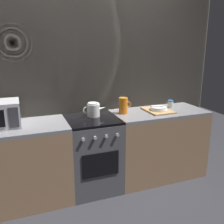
% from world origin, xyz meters
% --- Properties ---
extents(ground_plane, '(8.00, 8.00, 0.00)m').
position_xyz_m(ground_plane, '(0.00, 0.00, 0.00)').
color(ground_plane, '#2D2D33').
extents(back_wall, '(3.60, 0.05, 2.40)m').
position_xyz_m(back_wall, '(0.00, 0.32, 1.20)').
color(back_wall, '#A39989').
rests_on(back_wall, ground_plane).
extents(counter_left, '(1.20, 0.60, 0.90)m').
position_xyz_m(counter_left, '(-0.90, 0.00, 0.45)').
color(counter_left, '#997251').
rests_on(counter_left, ground_plane).
extents(stove_unit, '(0.60, 0.63, 0.90)m').
position_xyz_m(stove_unit, '(-0.00, -0.00, 0.45)').
color(stove_unit, '#4C4C51').
rests_on(stove_unit, ground_plane).
extents(counter_right, '(1.20, 0.60, 0.90)m').
position_xyz_m(counter_right, '(0.90, 0.00, 0.45)').
color(counter_right, '#997251').
rests_on(counter_right, ground_plane).
extents(kettle, '(0.28, 0.15, 0.17)m').
position_xyz_m(kettle, '(0.04, 0.07, 0.98)').
color(kettle, white).
rests_on(kettle, stove_unit).
extents(pitcher, '(0.16, 0.11, 0.20)m').
position_xyz_m(pitcher, '(0.42, 0.06, 1.00)').
color(pitcher, orange).
rests_on(pitcher, counter_right).
extents(dish_pile, '(0.30, 0.40, 0.07)m').
position_xyz_m(dish_pile, '(0.88, -0.01, 0.92)').
color(dish_pile, tan).
rests_on(dish_pile, counter_right).
extents(spice_jar, '(0.08, 0.08, 0.10)m').
position_xyz_m(spice_jar, '(1.12, 0.09, 0.95)').
color(spice_jar, silver).
rests_on(spice_jar, counter_right).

